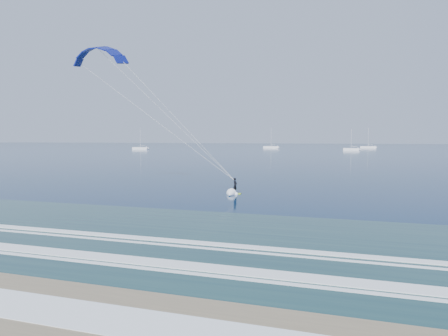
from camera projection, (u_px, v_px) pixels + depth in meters
ground at (29, 302)px, 14.67m from camera, size 900.00×900.00×0.00m
kitesurfer_rig at (163, 112)px, 43.42m from camera, size 20.11×4.84×17.27m
sailboat_0 at (141, 148)px, 213.96m from camera, size 8.82×2.40×11.98m
sailboat_1 at (271, 147)px, 241.20m from camera, size 9.13×2.40×12.26m
sailboat_2 at (351, 149)px, 195.17m from camera, size 7.42×2.40×10.48m
sailboat_3 at (368, 147)px, 240.93m from camera, size 9.08×2.40×12.30m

